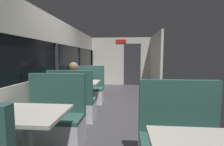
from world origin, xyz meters
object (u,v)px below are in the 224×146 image
object	(u,v)px
dining_table_mid_window	(81,85)
bench_mid_window_facing_entry	(88,91)
dining_table_near_window	(26,120)
bench_mid_window_facing_end	(73,105)
seated_passenger	(74,95)
bench_near_window_facing_entry	(54,122)

from	to	relation	value
dining_table_mid_window	bench_mid_window_facing_entry	bearing A→B (deg)	90.00
dining_table_near_window	bench_mid_window_facing_end	world-z (taller)	bench_mid_window_facing_end
bench_mid_window_facing_entry	seated_passenger	size ratio (longest dim) A/B	0.87
bench_near_window_facing_entry	dining_table_mid_window	world-z (taller)	bench_near_window_facing_entry
dining_table_near_window	bench_mid_window_facing_entry	xyz separation A→B (m)	(0.00, 3.04, -0.31)
dining_table_mid_window	bench_mid_window_facing_entry	size ratio (longest dim) A/B	0.82
dining_table_near_window	bench_mid_window_facing_end	xyz separation A→B (m)	(0.00, 1.64, -0.31)
dining_table_mid_window	bench_mid_window_facing_end	world-z (taller)	bench_mid_window_facing_end
bench_mid_window_facing_end	dining_table_mid_window	bearing A→B (deg)	90.00
bench_near_window_facing_entry	bench_mid_window_facing_entry	distance (m)	2.34
bench_mid_window_facing_end	seated_passenger	world-z (taller)	seated_passenger
dining_table_near_window	bench_mid_window_facing_end	bearing A→B (deg)	90.00
dining_table_mid_window	bench_mid_window_facing_entry	distance (m)	0.77
dining_table_mid_window	bench_mid_window_facing_entry	xyz separation A→B (m)	(0.00, 0.70, -0.31)
dining_table_mid_window	bench_mid_window_facing_entry	world-z (taller)	bench_mid_window_facing_entry
bench_mid_window_facing_entry	seated_passenger	bearing A→B (deg)	-90.00
bench_near_window_facing_entry	seated_passenger	bearing A→B (deg)	90.00
bench_mid_window_facing_end	seated_passenger	xyz separation A→B (m)	(0.00, 0.07, 0.21)
bench_near_window_facing_entry	dining_table_mid_window	size ratio (longest dim) A/B	1.22
dining_table_near_window	bench_near_window_facing_entry	xyz separation A→B (m)	(0.00, 0.70, -0.31)
dining_table_near_window	seated_passenger	size ratio (longest dim) A/B	0.71
bench_mid_window_facing_entry	seated_passenger	distance (m)	1.34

